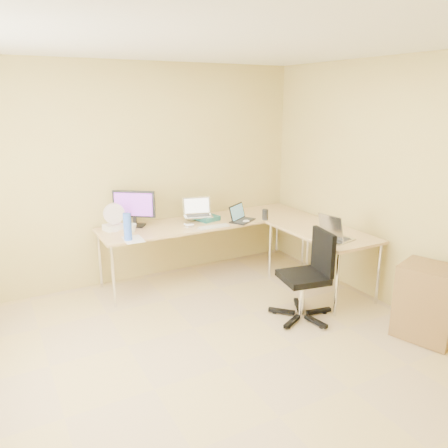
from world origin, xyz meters
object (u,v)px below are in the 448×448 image
water_bottle (128,227)px  laptop_center (198,208)px  laptop_black (243,213)px  office_chair (303,272)px  monitor (134,208)px  keyboard (214,227)px  cabinet (428,302)px  desk_fan (113,218)px  desk_return (321,260)px  laptop_return (337,229)px  mug (132,228)px  desk_main (208,249)px

water_bottle → laptop_center: bearing=19.7°
laptop_black → office_chair: bearing=-122.8°
monitor → keyboard: 0.96m
laptop_black → cabinet: (0.75, -2.10, -0.47)m
water_bottle → desk_fan: size_ratio=0.99×
desk_fan → desk_return: bearing=-30.0°
office_chair → laptop_black: bearing=99.4°
water_bottle → cabinet: 3.05m
water_bottle → laptop_return: (1.95, -1.05, -0.03)m
laptop_black → laptop_return: bearing=-97.9°
mug → water_bottle: 0.34m
keyboard → office_chair: 1.25m
monitor → desk_main: bearing=23.3°
desk_main → desk_return: size_ratio=2.04×
desk_return → keyboard: size_ratio=3.53×
laptop_black → desk_fan: size_ratio=1.09×
laptop_center → water_bottle: water_bottle is taller
office_chair → cabinet: size_ratio=1.31×
laptop_black → keyboard: (-0.43, -0.07, -0.09)m
desk_return → monitor: size_ratio=2.59×
desk_main → laptop_center: bearing=149.8°
mug → desk_fan: desk_fan is taller
water_bottle → laptop_return: 2.22m
desk_main → laptop_black: laptop_black is taller
monitor → laptop_black: 1.30m
keyboard → desk_fan: bearing=160.5°
monitor → office_chair: size_ratio=0.54×
desk_main → desk_fan: size_ratio=8.80×
desk_main → laptop_black: (0.37, -0.23, 0.47)m
keyboard → water_bottle: water_bottle is taller
laptop_center → desk_return: bearing=-28.9°
laptop_black → office_chair: (-0.02, -1.23, -0.33)m
laptop_center → laptop_black: 0.55m
water_bottle → office_chair: size_ratio=0.32×
keyboard → cabinet: size_ratio=0.52×
office_chair → cabinet: (0.78, -0.87, -0.14)m
laptop_return → cabinet: size_ratio=0.51×
laptop_center → laptop_return: laptop_center is taller
water_bottle → cabinet: water_bottle is taller
desk_return → laptop_return: bearing=-107.3°
office_chair → desk_return: bearing=46.5°
laptop_black → monitor: bearing=129.2°
desk_return → mug: (-1.92, 1.00, 0.41)m
laptop_black → office_chair: office_chair is taller
desk_main → monitor: (-0.85, 0.19, 0.58)m
desk_return → laptop_black: bearing=128.0°
laptop_black → mug: size_ratio=3.38×
office_chair → laptop_center: bearing=116.9°
laptop_black → desk_fan: desk_fan is taller
mug → office_chair: 1.97m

